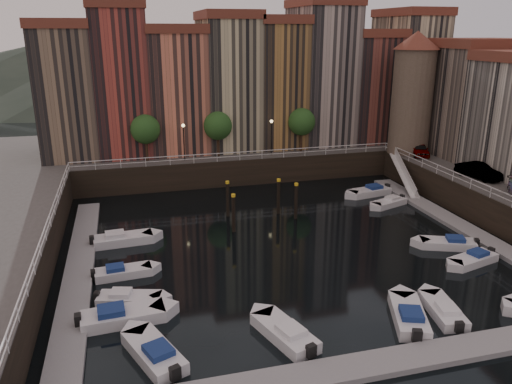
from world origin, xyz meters
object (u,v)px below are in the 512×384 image
object	(u,v)px
mooring_pilings	(259,203)
boat_left_2	(122,272)
corner_tower	(413,91)
car_b	(478,172)
car_a	(419,150)
gangway	(404,173)
boat_left_0	(121,316)
boat_left_1	(128,299)

from	to	relation	value
mooring_pilings	boat_left_2	size ratio (longest dim) A/B	1.57
boat_left_2	corner_tower	bearing A→B (deg)	23.37
mooring_pilings	car_b	distance (m)	21.64
mooring_pilings	car_a	bearing A→B (deg)	19.05
gangway	boat_left_0	bearing A→B (deg)	-147.72
mooring_pilings	gangway	bearing A→B (deg)	14.95
gangway	boat_left_2	world-z (taller)	gangway
car_a	boat_left_1	bearing A→B (deg)	-130.04
corner_tower	boat_left_0	world-z (taller)	corner_tower
car_a	boat_left_0	bearing A→B (deg)	-127.71
corner_tower	car_b	distance (m)	13.37
boat_left_2	car_a	distance (m)	37.13
boat_left_0	car_b	xyz separation A→B (m)	(34.01, 12.00, 3.34)
car_a	car_b	distance (m)	9.71
mooring_pilings	car_b	xyz separation A→B (m)	(21.40, -2.44, 2.10)
boat_left_1	car_b	size ratio (longest dim) A/B	0.97
boat_left_1	car_b	world-z (taller)	car_b
gangway	boat_left_0	size ratio (longest dim) A/B	1.57
corner_tower	boat_left_1	bearing A→B (deg)	-146.74
mooring_pilings	boat_left_2	world-z (taller)	mooring_pilings
boat_left_2	car_a	size ratio (longest dim) A/B	0.99
boat_left_2	boat_left_0	bearing A→B (deg)	-95.42
mooring_pilings	boat_left_0	world-z (taller)	mooring_pilings
boat_left_1	mooring_pilings	bearing A→B (deg)	61.06
boat_left_0	car_a	size ratio (longest dim) A/B	1.24
corner_tower	gangway	size ratio (longest dim) A/B	1.66
mooring_pilings	boat_left_1	xyz separation A→B (m)	(-12.17, -12.29, -1.32)
mooring_pilings	car_a	world-z (taller)	car_a
boat_left_2	car_b	world-z (taller)	car_b
boat_left_1	car_a	xyz separation A→B (m)	(33.18, 19.55, 3.40)
boat_left_0	car_b	size ratio (longest dim) A/B	1.17
gangway	boat_left_0	xyz separation A→B (m)	(-30.38, -19.18, -1.51)
car_b	boat_left_2	bearing A→B (deg)	174.35
gangway	boat_left_0	distance (m)	35.96
boat_left_1	boat_left_2	distance (m)	3.98
corner_tower	mooring_pilings	size ratio (longest dim) A/B	2.07
mooring_pilings	car_a	xyz separation A→B (m)	(21.02, 7.26, 2.08)
boat_left_1	gangway	bearing A→B (deg)	45.41
boat_left_1	car_b	bearing A→B (deg)	32.12
gangway	boat_left_2	bearing A→B (deg)	-156.66
corner_tower	boat_left_1	size ratio (longest dim) A/B	3.15
boat_left_2	car_a	world-z (taller)	car_a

